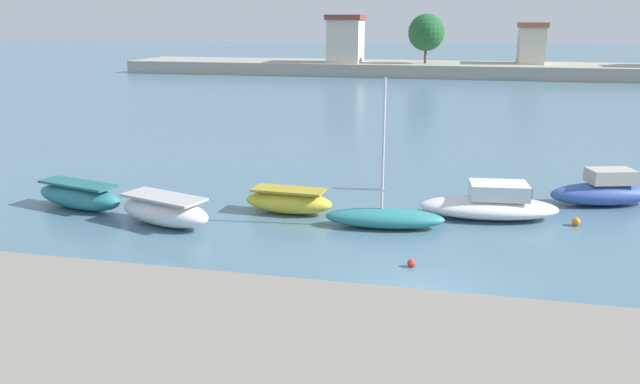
# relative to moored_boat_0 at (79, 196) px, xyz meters

# --- Properties ---
(ground_plane) EXTENTS (400.00, 400.00, 0.00)m
(ground_plane) POSITION_rel_moored_boat_0_xyz_m (14.98, -5.68, -0.57)
(ground_plane) COLOR slate
(moored_boat_0) EXTENTS (4.72, 2.40, 1.16)m
(moored_boat_0) POSITION_rel_moored_boat_0_xyz_m (0.00, 0.00, 0.00)
(moored_boat_0) COLOR teal
(moored_boat_0) RESTS_ON ground
(moored_boat_1) EXTENTS (4.58, 2.88, 1.19)m
(moored_boat_1) POSITION_rel_moored_boat_0_xyz_m (4.56, -1.20, 0.01)
(moored_boat_1) COLOR white
(moored_boat_1) RESTS_ON ground
(moored_boat_2) EXTENTS (3.83, 1.56, 1.06)m
(moored_boat_2) POSITION_rel_moored_boat_0_xyz_m (8.95, 1.35, -0.05)
(moored_boat_2) COLOR yellow
(moored_boat_2) RESTS_ON ground
(moored_boat_3) EXTENTS (4.78, 1.82, 5.81)m
(moored_boat_3) POSITION_rel_moored_boat_0_xyz_m (13.10, 0.34, -0.15)
(moored_boat_3) COLOR teal
(moored_boat_3) RESTS_ON ground
(moored_boat_4) EXTENTS (5.79, 2.77, 1.47)m
(moored_boat_4) POSITION_rel_moored_boat_0_xyz_m (17.19, 2.56, -0.02)
(moored_boat_4) COLOR white
(moored_boat_4) RESTS_ON ground
(moored_boat_5) EXTENTS (4.90, 2.75, 1.60)m
(moored_boat_5) POSITION_rel_moored_boat_0_xyz_m (22.13, 5.49, 0.06)
(moored_boat_5) COLOR #3856A8
(moored_boat_5) RESTS_ON ground
(mooring_buoy_0) EXTENTS (0.27, 0.27, 0.27)m
(mooring_buoy_0) POSITION_rel_moored_boat_0_xyz_m (14.46, -3.49, -0.43)
(mooring_buoy_0) COLOR red
(mooring_buoy_0) RESTS_ON ground
(mooring_buoy_1) EXTENTS (0.33, 0.33, 0.33)m
(mooring_buoy_1) POSITION_rel_moored_boat_0_xyz_m (20.49, 2.19, -0.40)
(mooring_buoy_1) COLOR orange
(mooring_buoy_1) RESTS_ON ground
(distant_shoreline) EXTENTS (95.95, 12.00, 8.95)m
(distant_shoreline) POSITION_rel_moored_boat_0_xyz_m (17.36, 69.32, 1.48)
(distant_shoreline) COLOR #9E998C
(distant_shoreline) RESTS_ON ground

